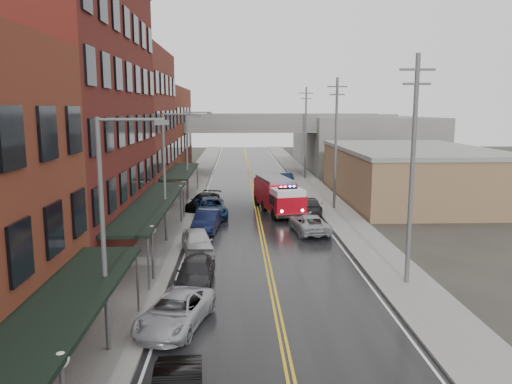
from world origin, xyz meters
name	(u,v)px	position (x,y,z in m)	size (l,w,h in m)	color
road	(259,222)	(0.00, 30.00, 0.01)	(11.00, 160.00, 0.02)	black
sidewalk_left	(170,222)	(-7.30, 30.00, 0.07)	(3.00, 160.00, 0.15)	slate
sidewalk_right	(347,221)	(7.30, 30.00, 0.07)	(3.00, 160.00, 0.15)	slate
curb_left	(191,222)	(-5.65, 30.00, 0.07)	(0.30, 160.00, 0.15)	gray
curb_right	(327,221)	(5.65, 30.00, 0.07)	(0.30, 160.00, 0.15)	gray
brick_building_b	(59,113)	(-13.30, 23.00, 9.00)	(9.00, 20.00, 18.00)	#571717
brick_building_c	(122,126)	(-13.30, 40.50, 7.50)	(9.00, 15.00, 15.00)	maroon
brick_building_far	(151,133)	(-13.30, 58.00, 6.00)	(9.00, 20.00, 12.00)	maroon
tan_building	(410,175)	(16.00, 40.00, 2.50)	(14.00, 22.00, 5.00)	#89694A
right_far_block	(359,141)	(18.00, 70.00, 4.00)	(18.00, 30.00, 8.00)	slate
awning_0	(47,324)	(-7.49, 4.00, 2.99)	(2.60, 16.00, 3.09)	black
awning_1	(153,203)	(-7.49, 23.00, 2.99)	(2.60, 18.00, 3.09)	black
awning_2	(181,171)	(-7.49, 40.50, 2.99)	(2.60, 13.00, 3.09)	black
globe_lamp_0	(62,381)	(-6.40, 2.00, 2.31)	(0.44, 0.44, 3.12)	#59595B
globe_lamp_1	(152,240)	(-6.40, 16.00, 2.31)	(0.44, 0.44, 3.12)	#59595B
globe_lamp_2	(181,195)	(-6.40, 30.00, 2.31)	(0.44, 0.44, 3.12)	#59595B
street_lamp_0	(109,221)	(-6.55, 8.00, 5.19)	(2.64, 0.22, 9.00)	#59595B
street_lamp_1	(168,169)	(-6.55, 24.00, 5.19)	(2.64, 0.22, 9.00)	#59595B
street_lamp_2	(189,150)	(-6.55, 40.00, 5.19)	(2.64, 0.22, 9.00)	#59595B
utility_pole_0	(412,167)	(7.20, 15.00, 6.31)	(1.80, 0.24, 12.00)	#59595B
utility_pole_1	(336,141)	(7.20, 35.00, 6.31)	(1.80, 0.24, 12.00)	#59595B
utility_pole_2	(306,131)	(7.20, 55.00, 6.31)	(1.80, 0.24, 12.00)	#59595B
overpass	(249,131)	(0.00, 62.00, 5.99)	(40.00, 10.00, 7.50)	slate
fire_truck	(278,195)	(1.90, 33.78, 1.63)	(4.55, 8.61, 3.02)	#B00816
parked_car_left_2	(176,311)	(-4.50, 10.20, 0.70)	(2.32, 5.04, 1.40)	#A7A9AF
parked_car_left_3	(195,272)	(-4.07, 15.44, 0.67)	(1.87, 4.59, 1.33)	black
parked_car_left_4	(197,242)	(-4.41, 21.20, 0.79)	(1.86, 4.62, 1.57)	#B7B7B7
parked_car_left_5	(207,221)	(-4.14, 27.20, 0.78)	(1.66, 4.76, 1.57)	black
parked_car_left_6	(210,208)	(-4.13, 32.28, 0.81)	(2.69, 5.84, 1.62)	#132648
parked_car_left_7	(204,202)	(-4.92, 35.47, 0.74)	(2.08, 5.11, 1.48)	black
parked_car_right_0	(309,224)	(3.60, 26.37, 0.71)	(2.35, 5.09, 1.41)	#93969A
parked_car_right_1	(309,205)	(4.63, 33.67, 0.69)	(1.95, 4.79, 1.39)	black
parked_car_right_2	(289,189)	(3.77, 42.28, 0.73)	(1.72, 4.27, 1.46)	white
parked_car_right_3	(286,178)	(4.28, 51.32, 0.68)	(1.44, 4.12, 1.36)	black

